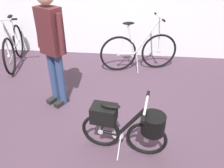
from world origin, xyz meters
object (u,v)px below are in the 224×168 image
(display_bike_left, at_px, (14,46))
(display_bike_right, at_px, (139,51))
(folding_bike_foreground, at_px, (128,125))
(visitor_near_wall, at_px, (52,43))

(display_bike_left, height_order, display_bike_right, display_bike_right)
(folding_bike_foreground, xyz_separation_m, visitor_near_wall, (-1.09, 0.89, 0.58))
(display_bike_left, distance_m, display_bike_right, 2.49)
(folding_bike_foreground, distance_m, display_bike_right, 2.12)
(folding_bike_foreground, bearing_deg, display_bike_left, 138.52)
(display_bike_left, bearing_deg, display_bike_right, 0.65)
(folding_bike_foreground, bearing_deg, visitor_near_wall, 140.63)
(folding_bike_foreground, distance_m, display_bike_left, 3.16)
(visitor_near_wall, bearing_deg, display_bike_right, 45.33)
(folding_bike_foreground, height_order, display_bike_left, display_bike_left)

